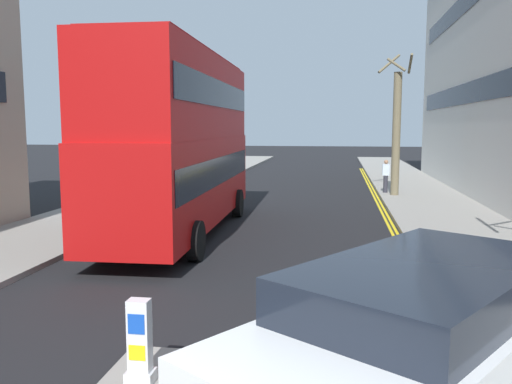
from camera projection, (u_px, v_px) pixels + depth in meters
sidewalk_right at (462, 230)px, 17.28m from camera, size 4.00×80.00×0.14m
sidewalk_left at (86, 219)px, 19.26m from camera, size 4.00×80.00×0.14m
kerb_line_outer at (402, 243)px, 15.65m from camera, size 0.10×56.00×0.01m
kerb_line_inner at (397, 242)px, 15.67m from camera, size 0.10×56.00×0.01m
keep_left_bollard at (140, 345)px, 6.85m from camera, size 0.36×0.28×1.11m
double_decker_bus_away at (181, 138)px, 16.63m from camera, size 3.02×10.87×5.64m
taxi_minivan at (414, 375)px, 5.04m from camera, size 4.25×5.02×2.12m
pedestrian_far at (386, 176)px, 26.26m from camera, size 0.34×0.22×1.62m
street_tree_near at (396, 130)px, 25.08m from camera, size 1.54×1.55×6.70m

